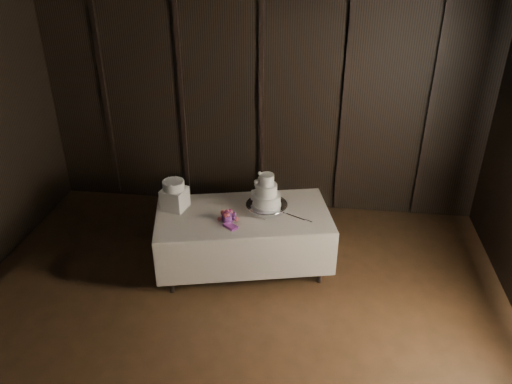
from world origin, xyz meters
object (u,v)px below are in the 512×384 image
object	(u,v)px
bouquet	(228,217)
small_cake	(174,185)
wedding_cake	(264,193)
box_pedestal	(175,199)
cake_stand	(267,207)
display_table	(243,238)

from	to	relation	value
bouquet	small_cake	distance (m)	0.74
wedding_cake	box_pedestal	distance (m)	1.04
cake_stand	small_cake	distance (m)	1.10
box_pedestal	display_table	bearing A→B (deg)	-1.51
display_table	wedding_cake	distance (m)	0.63
cake_stand	bouquet	size ratio (longest dim) A/B	1.32
small_cake	display_table	bearing A→B (deg)	-1.51
cake_stand	bouquet	bearing A→B (deg)	-144.26
display_table	wedding_cake	xyz separation A→B (m)	(0.23, 0.08, 0.58)
cake_stand	wedding_cake	size ratio (longest dim) A/B	1.27
wedding_cake	box_pedestal	bearing A→B (deg)	-170.09
bouquet	box_pedestal	bearing A→B (deg)	161.78
box_pedestal	bouquet	bearing A→B (deg)	-18.22
box_pedestal	small_cake	world-z (taller)	small_cake
cake_stand	box_pedestal	size ratio (longest dim) A/B	1.86
display_table	bouquet	size ratio (longest dim) A/B	5.95
box_pedestal	small_cake	bearing A→B (deg)	0.00
display_table	bouquet	world-z (taller)	bouquet
display_table	box_pedestal	world-z (taller)	box_pedestal
wedding_cake	small_cake	xyz separation A→B (m)	(-1.04, -0.06, 0.06)
display_table	small_cake	bearing A→B (deg)	165.05
box_pedestal	small_cake	size ratio (longest dim) A/B	1.04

